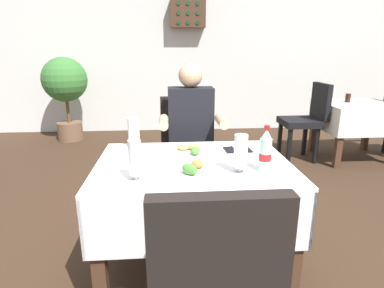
{
  "coord_description": "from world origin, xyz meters",
  "views": [
    {
      "loc": [
        -0.11,
        -1.55,
        1.35
      ],
      "look_at": [
        0.03,
        0.29,
        0.8
      ],
      "focal_mm": 29.5,
      "sensor_mm": 36.0,
      "label": 1
    }
  ],
  "objects_px": {
    "background_table_tumbler": "(348,98)",
    "potted_plant_corner": "(65,86)",
    "main_dining_table": "(193,188)",
    "background_dining_table": "(357,118)",
    "beer_glass_right": "(240,154)",
    "cola_bottle_primary": "(265,152)",
    "plate_far_diner": "(191,151)",
    "background_chair_left": "(307,117)",
    "chair_far_diner_seat": "(186,148)",
    "plate_near_camera": "(194,170)",
    "beer_glass_left": "(135,161)",
    "napkin_cutlery_set": "(238,149)",
    "beer_glass_middle": "(134,132)",
    "wall_bottle_rack": "(188,14)",
    "seated_diner_far": "(191,133)",
    "chair_near_camera_side": "(211,282)"
  },
  "relations": [
    {
      "from": "plate_near_camera",
      "to": "cola_bottle_primary",
      "type": "distance_m",
      "value": 0.4
    },
    {
      "from": "seated_diner_far",
      "to": "plate_far_diner",
      "type": "distance_m",
      "value": 0.54
    },
    {
      "from": "beer_glass_middle",
      "to": "background_dining_table",
      "type": "bearing_deg",
      "value": 32.82
    },
    {
      "from": "cola_bottle_primary",
      "to": "beer_glass_right",
      "type": "bearing_deg",
      "value": -174.59
    },
    {
      "from": "seated_diner_far",
      "to": "beer_glass_left",
      "type": "xyz_separation_m",
      "value": [
        -0.35,
        -0.96,
        0.12
      ]
    },
    {
      "from": "main_dining_table",
      "to": "background_dining_table",
      "type": "relative_size",
      "value": 1.27
    },
    {
      "from": "background_dining_table",
      "to": "background_chair_left",
      "type": "xyz_separation_m",
      "value": [
        -0.65,
        0.0,
        0.02
      ]
    },
    {
      "from": "beer_glass_left",
      "to": "plate_far_diner",
      "type": "bearing_deg",
      "value": 53.86
    },
    {
      "from": "plate_near_camera",
      "to": "beer_glass_left",
      "type": "bearing_deg",
      "value": -164.31
    },
    {
      "from": "chair_far_diner_seat",
      "to": "background_table_tumbler",
      "type": "bearing_deg",
      "value": 30.96
    },
    {
      "from": "beer_glass_right",
      "to": "wall_bottle_rack",
      "type": "distance_m",
      "value": 3.97
    },
    {
      "from": "main_dining_table",
      "to": "plate_far_diner",
      "type": "xyz_separation_m",
      "value": [
        -0.0,
        0.16,
        0.19
      ]
    },
    {
      "from": "cola_bottle_primary",
      "to": "background_chair_left",
      "type": "xyz_separation_m",
      "value": [
        1.21,
        2.19,
        -0.28
      ]
    },
    {
      "from": "background_dining_table",
      "to": "background_table_tumbler",
      "type": "height_order",
      "value": "background_table_tumbler"
    },
    {
      "from": "beer_glass_right",
      "to": "plate_far_diner",
      "type": "bearing_deg",
      "value": 124.1
    },
    {
      "from": "background_table_tumbler",
      "to": "background_chair_left",
      "type": "bearing_deg",
      "value": -172.15
    },
    {
      "from": "beer_glass_middle",
      "to": "napkin_cutlery_set",
      "type": "relative_size",
      "value": 1.05
    },
    {
      "from": "main_dining_table",
      "to": "wall_bottle_rack",
      "type": "height_order",
      "value": "wall_bottle_rack"
    },
    {
      "from": "background_chair_left",
      "to": "background_table_tumbler",
      "type": "distance_m",
      "value": 0.59
    },
    {
      "from": "background_table_tumbler",
      "to": "potted_plant_corner",
      "type": "distance_m",
      "value": 3.97
    },
    {
      "from": "beer_glass_right",
      "to": "cola_bottle_primary",
      "type": "xyz_separation_m",
      "value": [
        0.14,
        0.01,
        0.0
      ]
    },
    {
      "from": "main_dining_table",
      "to": "background_dining_table",
      "type": "distance_m",
      "value": 3.01
    },
    {
      "from": "chair_far_diner_seat",
      "to": "seated_diner_far",
      "type": "height_order",
      "value": "seated_diner_far"
    },
    {
      "from": "main_dining_table",
      "to": "seated_diner_far",
      "type": "xyz_separation_m",
      "value": [
        0.04,
        0.7,
        0.16
      ]
    },
    {
      "from": "potted_plant_corner",
      "to": "main_dining_table",
      "type": "bearing_deg",
      "value": -62.12
    },
    {
      "from": "cola_bottle_primary",
      "to": "background_table_tumbler",
      "type": "height_order",
      "value": "cola_bottle_primary"
    },
    {
      "from": "chair_near_camera_side",
      "to": "plate_near_camera",
      "type": "xyz_separation_m",
      "value": [
        -0.01,
        0.64,
        0.18
      ]
    },
    {
      "from": "plate_near_camera",
      "to": "background_dining_table",
      "type": "relative_size",
      "value": 0.28
    },
    {
      "from": "napkin_cutlery_set",
      "to": "background_table_tumbler",
      "type": "distance_m",
      "value": 2.62
    },
    {
      "from": "chair_near_camera_side",
      "to": "background_table_tumbler",
      "type": "height_order",
      "value": "chair_near_camera_side"
    },
    {
      "from": "chair_far_diner_seat",
      "to": "napkin_cutlery_set",
      "type": "bearing_deg",
      "value": -63.01
    },
    {
      "from": "cola_bottle_primary",
      "to": "wall_bottle_rack",
      "type": "distance_m",
      "value": 3.96
    },
    {
      "from": "beer_glass_right",
      "to": "cola_bottle_primary",
      "type": "bearing_deg",
      "value": 5.41
    },
    {
      "from": "plate_far_diner",
      "to": "beer_glass_right",
      "type": "xyz_separation_m",
      "value": [
        0.24,
        -0.35,
        0.09
      ]
    },
    {
      "from": "chair_near_camera_side",
      "to": "beer_glass_right",
      "type": "xyz_separation_m",
      "value": [
        0.23,
        0.62,
        0.27
      ]
    },
    {
      "from": "background_table_tumbler",
      "to": "chair_far_diner_seat",
      "type": "bearing_deg",
      "value": -149.04
    },
    {
      "from": "beer_glass_right",
      "to": "plate_near_camera",
      "type": "bearing_deg",
      "value": 176.83
    },
    {
      "from": "beer_glass_left",
      "to": "background_dining_table",
      "type": "xyz_separation_m",
      "value": [
        2.55,
        2.27,
        -0.29
      ]
    },
    {
      "from": "main_dining_table",
      "to": "chair_far_diner_seat",
      "type": "xyz_separation_m",
      "value": [
        0.0,
        0.81,
        0.0
      ]
    },
    {
      "from": "beer_glass_left",
      "to": "beer_glass_right",
      "type": "height_order",
      "value": "beer_glass_left"
    },
    {
      "from": "beer_glass_right",
      "to": "potted_plant_corner",
      "type": "relative_size",
      "value": 0.17
    },
    {
      "from": "beer_glass_left",
      "to": "beer_glass_right",
      "type": "bearing_deg",
      "value": 7.3
    },
    {
      "from": "cola_bottle_primary",
      "to": "napkin_cutlery_set",
      "type": "relative_size",
      "value": 1.32
    },
    {
      "from": "plate_near_camera",
      "to": "beer_glass_middle",
      "type": "relative_size",
      "value": 1.25
    },
    {
      "from": "beer_glass_right",
      "to": "wall_bottle_rack",
      "type": "bearing_deg",
      "value": 90.57
    },
    {
      "from": "plate_near_camera",
      "to": "cola_bottle_primary",
      "type": "relative_size",
      "value": 0.99
    },
    {
      "from": "beer_glass_right",
      "to": "background_table_tumbler",
      "type": "relative_size",
      "value": 1.92
    },
    {
      "from": "beer_glass_left",
      "to": "background_chair_left",
      "type": "relative_size",
      "value": 0.22
    },
    {
      "from": "plate_far_diner",
      "to": "seated_diner_far",
      "type": "bearing_deg",
      "value": 85.7
    },
    {
      "from": "plate_far_diner",
      "to": "background_chair_left",
      "type": "height_order",
      "value": "background_chair_left"
    }
  ]
}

